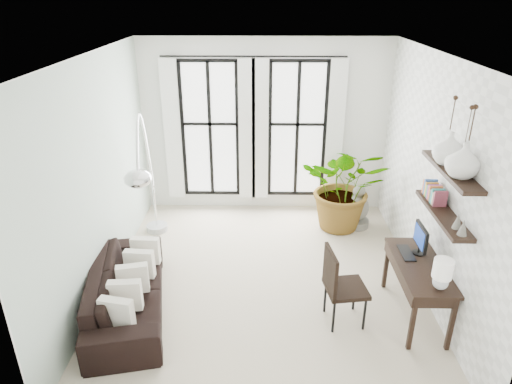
{
  "coord_description": "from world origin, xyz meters",
  "views": [
    {
      "loc": [
        -0.02,
        -5.63,
        3.94
      ],
      "look_at": [
        -0.12,
        0.3,
        1.28
      ],
      "focal_mm": 32.0,
      "sensor_mm": 36.0,
      "label": 1
    }
  ],
  "objects_px": {
    "desk": "(421,270)",
    "desk_chair": "(339,282)",
    "buddha": "(357,209)",
    "arc_lamp": "(143,148)",
    "sofa": "(127,289)",
    "plant": "(345,186)"
  },
  "relations": [
    {
      "from": "desk",
      "to": "buddha",
      "type": "distance_m",
      "value": 2.57
    },
    {
      "from": "arc_lamp",
      "to": "plant",
      "type": "bearing_deg",
      "value": 22.04
    },
    {
      "from": "sofa",
      "to": "desk",
      "type": "relative_size",
      "value": 1.7
    },
    {
      "from": "plant",
      "to": "desk",
      "type": "distance_m",
      "value": 2.53
    },
    {
      "from": "desk_chair",
      "to": "arc_lamp",
      "type": "distance_m",
      "value": 3.21
    },
    {
      "from": "desk",
      "to": "sofa",
      "type": "bearing_deg",
      "value": 178.51
    },
    {
      "from": "plant",
      "to": "desk",
      "type": "height_order",
      "value": "plant"
    },
    {
      "from": "plant",
      "to": "sofa",
      "type": "bearing_deg",
      "value": -143.45
    },
    {
      "from": "plant",
      "to": "arc_lamp",
      "type": "height_order",
      "value": "arc_lamp"
    },
    {
      "from": "desk_chair",
      "to": "buddha",
      "type": "height_order",
      "value": "desk_chair"
    },
    {
      "from": "sofa",
      "to": "desk_chair",
      "type": "bearing_deg",
      "value": -105.21
    },
    {
      "from": "desk",
      "to": "desk_chair",
      "type": "bearing_deg",
      "value": -175.83
    },
    {
      "from": "sofa",
      "to": "plant",
      "type": "relative_size",
      "value": 1.43
    },
    {
      "from": "desk_chair",
      "to": "arc_lamp",
      "type": "relative_size",
      "value": 0.42
    },
    {
      "from": "buddha",
      "to": "sofa",
      "type": "bearing_deg",
      "value": -145.07
    },
    {
      "from": "buddha",
      "to": "desk_chair",
      "type": "bearing_deg",
      "value": -105.79
    },
    {
      "from": "desk_chair",
      "to": "buddha",
      "type": "relative_size",
      "value": 1.32
    },
    {
      "from": "buddha",
      "to": "desk",
      "type": "bearing_deg",
      "value": -83.73
    },
    {
      "from": "sofa",
      "to": "desk_chair",
      "type": "distance_m",
      "value": 2.75
    },
    {
      "from": "plant",
      "to": "buddha",
      "type": "height_order",
      "value": "plant"
    },
    {
      "from": "desk_chair",
      "to": "arc_lamp",
      "type": "bearing_deg",
      "value": 145.66
    },
    {
      "from": "plant",
      "to": "desk",
      "type": "relative_size",
      "value": 1.19
    }
  ]
}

